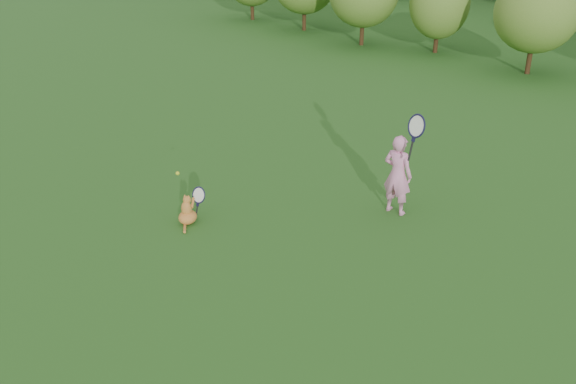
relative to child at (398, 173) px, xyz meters
The scene contains 5 objects.
ground 2.77m from the child, 115.15° to the right, with size 100.00×100.00×0.00m, color #1F5417.
shrub_row 10.65m from the child, 96.16° to the left, with size 28.00×3.00×2.80m, color #557D26, non-canonical shape.
child is the anchor object (origin of this frame).
cat 3.37m from the child, 135.95° to the right, with size 0.46×0.70×0.64m.
tennis_ball 3.45m from the child, 129.25° to the right, with size 0.06×0.06×0.06m.
Camera 1 is at (5.49, -5.95, 4.80)m, focal length 40.00 mm.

